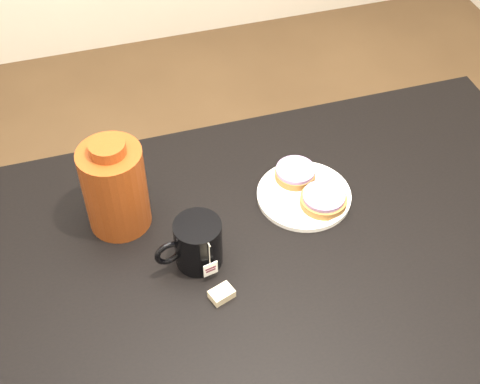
{
  "coord_description": "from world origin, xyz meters",
  "views": [
    {
      "loc": [
        -0.29,
        -0.76,
        1.81
      ],
      "look_at": [
        -0.01,
        0.16,
        0.81
      ],
      "focal_mm": 50.0,
      "sensor_mm": 36.0,
      "label": 1
    }
  ],
  "objects_px": {
    "table": "(269,292)",
    "plate": "(304,195)",
    "teabag_pouch": "(222,294)",
    "bagel_package": "(115,187)",
    "bagel_back": "(295,173)",
    "bagel_front": "(323,199)",
    "mug": "(197,243)"
  },
  "relations": [
    {
      "from": "mug",
      "to": "teabag_pouch",
      "type": "bearing_deg",
      "value": -89.27
    },
    {
      "from": "plate",
      "to": "table",
      "type": "bearing_deg",
      "value": -129.33
    },
    {
      "from": "bagel_back",
      "to": "bagel_front",
      "type": "relative_size",
      "value": 0.84
    },
    {
      "from": "bagel_front",
      "to": "mug",
      "type": "xyz_separation_m",
      "value": [
        -0.29,
        -0.06,
        0.03
      ]
    },
    {
      "from": "bagel_back",
      "to": "bagel_package",
      "type": "xyz_separation_m",
      "value": [
        -0.39,
        -0.01,
        0.08
      ]
    },
    {
      "from": "bagel_back",
      "to": "mug",
      "type": "height_order",
      "value": "mug"
    },
    {
      "from": "teabag_pouch",
      "to": "bagel_package",
      "type": "relative_size",
      "value": 0.21
    },
    {
      "from": "table",
      "to": "mug",
      "type": "bearing_deg",
      "value": 155.94
    },
    {
      "from": "bagel_package",
      "to": "mug",
      "type": "bearing_deg",
      "value": -49.07
    },
    {
      "from": "plate",
      "to": "mug",
      "type": "bearing_deg",
      "value": -158.85
    },
    {
      "from": "mug",
      "to": "teabag_pouch",
      "type": "distance_m",
      "value": 0.11
    },
    {
      "from": "table",
      "to": "plate",
      "type": "bearing_deg",
      "value": 50.67
    },
    {
      "from": "bagel_front",
      "to": "bagel_package",
      "type": "xyz_separation_m",
      "value": [
        -0.42,
        0.09,
        0.08
      ]
    },
    {
      "from": "teabag_pouch",
      "to": "mug",
      "type": "bearing_deg",
      "value": 101.97
    },
    {
      "from": "plate",
      "to": "bagel_front",
      "type": "height_order",
      "value": "bagel_front"
    },
    {
      "from": "table",
      "to": "bagel_back",
      "type": "bearing_deg",
      "value": 58.73
    },
    {
      "from": "table",
      "to": "bagel_front",
      "type": "bearing_deg",
      "value": 37.21
    },
    {
      "from": "bagel_back",
      "to": "bagel_front",
      "type": "bearing_deg",
      "value": -71.94
    },
    {
      "from": "table",
      "to": "mug",
      "type": "xyz_separation_m",
      "value": [
        -0.13,
        0.06,
        0.14
      ]
    },
    {
      "from": "table",
      "to": "plate",
      "type": "distance_m",
      "value": 0.23
    },
    {
      "from": "bagel_back",
      "to": "mug",
      "type": "distance_m",
      "value": 0.31
    },
    {
      "from": "table",
      "to": "teabag_pouch",
      "type": "relative_size",
      "value": 31.11
    },
    {
      "from": "plate",
      "to": "bagel_front",
      "type": "relative_size",
      "value": 1.48
    },
    {
      "from": "plate",
      "to": "bagel_back",
      "type": "height_order",
      "value": "bagel_back"
    },
    {
      "from": "table",
      "to": "mug",
      "type": "distance_m",
      "value": 0.2
    },
    {
      "from": "bagel_back",
      "to": "mug",
      "type": "relative_size",
      "value": 0.79
    },
    {
      "from": "bagel_package",
      "to": "bagel_back",
      "type": "bearing_deg",
      "value": 0.73
    },
    {
      "from": "bagel_back",
      "to": "table",
      "type": "bearing_deg",
      "value": -121.27
    },
    {
      "from": "plate",
      "to": "teabag_pouch",
      "type": "relative_size",
      "value": 4.56
    },
    {
      "from": "plate",
      "to": "bagel_package",
      "type": "height_order",
      "value": "bagel_package"
    },
    {
      "from": "bagel_back",
      "to": "teabag_pouch",
      "type": "distance_m",
      "value": 0.35
    },
    {
      "from": "mug",
      "to": "bagel_front",
      "type": "bearing_deg",
      "value": 0.9
    }
  ]
}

